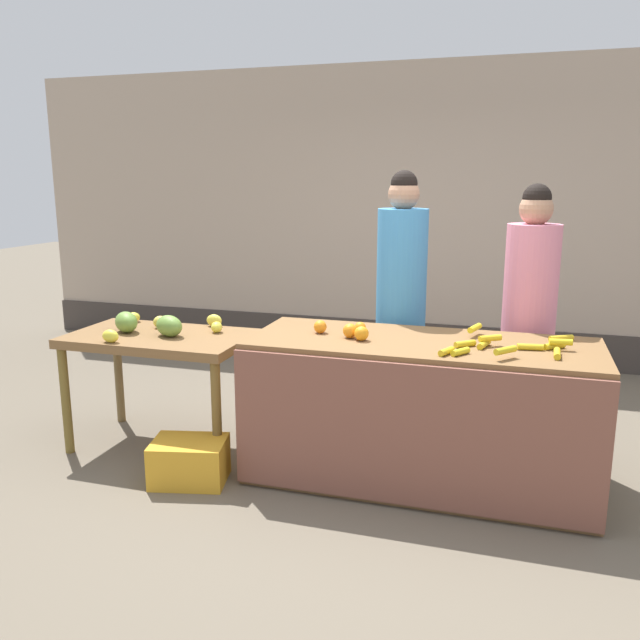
{
  "coord_description": "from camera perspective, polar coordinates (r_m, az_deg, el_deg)",
  "views": [
    {
      "loc": [
        0.87,
        -3.7,
        1.81
      ],
      "look_at": [
        -0.31,
        0.15,
        0.92
      ],
      "focal_mm": 36.36,
      "sensor_mm": 36.0,
      "label": 1
    }
  ],
  "objects": [
    {
      "name": "produce_crate",
      "position": [
        4.09,
        -11.42,
        -12.09
      ],
      "size": [
        0.5,
        0.41,
        0.26
      ],
      "primitive_type": "cube",
      "rotation": [
        0.0,
        0.0,
        0.23
      ],
      "color": "gold",
      "rests_on": "ground"
    },
    {
      "name": "vendor_woman_blue_shirt",
      "position": [
        4.48,
        7.13,
        1.14
      ],
      "size": [
        0.34,
        0.34,
        1.86
      ],
      "color": "#33333D",
      "rests_on": "ground"
    },
    {
      "name": "side_table_wooden",
      "position": [
        4.47,
        -13.88,
        -2.44
      ],
      "size": [
        1.2,
        0.7,
        0.79
      ],
      "color": "brown",
      "rests_on": "ground"
    },
    {
      "name": "banana_bunch_pile",
      "position": [
        3.76,
        16.25,
        -2.05
      ],
      "size": [
        0.72,
        0.63,
        0.07
      ],
      "color": "gold",
      "rests_on": "fruit_stall_counter"
    },
    {
      "name": "fruit_stall_counter",
      "position": [
        3.96,
        8.75,
        -7.99
      ],
      "size": [
        2.04,
        0.81,
        0.87
      ],
      "color": "brown",
      "rests_on": "ground"
    },
    {
      "name": "mango_papaya_pile",
      "position": [
        4.48,
        -14.53,
        -0.35
      ],
      "size": [
        0.83,
        0.68,
        0.14
      ],
      "color": "gold",
      "rests_on": "side_table_wooden"
    },
    {
      "name": "market_wall_back",
      "position": [
        6.63,
        9.62,
        8.89
      ],
      "size": [
        8.74,
        0.23,
        2.9
      ],
      "color": "tan",
      "rests_on": "ground"
    },
    {
      "name": "vendor_woman_pink_shirt",
      "position": [
        4.43,
        17.86,
        -0.1
      ],
      "size": [
        0.34,
        0.34,
        1.77
      ],
      "color": "#33333D",
      "rests_on": "ground"
    },
    {
      "name": "produce_sack",
      "position": [
        4.84,
        -0.78,
        -6.4
      ],
      "size": [
        0.43,
        0.45,
        0.5
      ],
      "primitive_type": "ellipsoid",
      "rotation": [
        0.0,
        0.0,
        2.02
      ],
      "color": "maroon",
      "rests_on": "ground"
    },
    {
      "name": "orange_pile",
      "position": [
        3.89,
        2.47,
        -0.89
      ],
      "size": [
        0.37,
        0.26,
        0.09
      ],
      "color": "orange",
      "rests_on": "fruit_stall_counter"
    },
    {
      "name": "ground_plane",
      "position": [
        4.21,
        3.55,
        -13.07
      ],
      "size": [
        24.0,
        24.0,
        0.0
      ],
      "primitive_type": "plane",
      "color": "#665B4C"
    }
  ]
}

